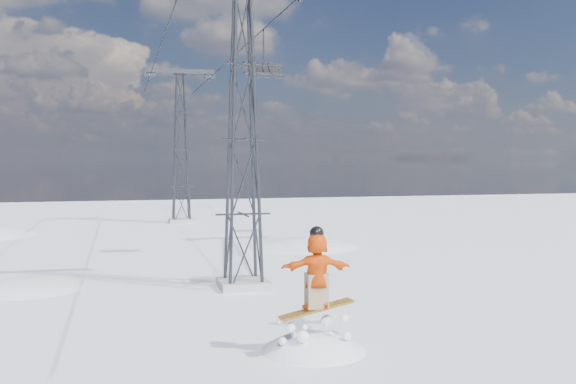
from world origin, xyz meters
The scene contains 5 objects.
ground centered at (0.00, 0.00, 0.00)m, with size 120.00×120.00×0.00m, color white.
lift_tower_near centered at (0.80, 8.00, 5.47)m, with size 5.20×1.80×11.43m.
lift_tower_far centered at (0.80, 33.00, 5.47)m, with size 5.20×1.80×11.43m.
haul_cables centered at (0.80, 19.50, 10.85)m, with size 4.46×51.00×0.06m.
lift_chair_mid centered at (3.00, 14.45, 8.99)m, with size 1.87×0.54×2.32m.
Camera 1 is at (-3.56, -15.24, 4.81)m, focal length 40.00 mm.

